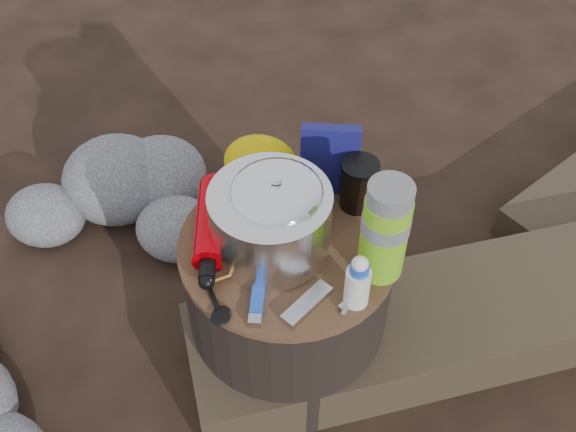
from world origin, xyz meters
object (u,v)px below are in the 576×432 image
(log_main, at_px, (560,296))
(fuel_bottle, at_px, (211,223))
(camping_pot, at_px, (277,213))
(travel_mug, at_px, (359,185))
(stump, at_px, (288,302))
(thermos, at_px, (385,231))

(log_main, xyz_separation_m, fuel_bottle, (-0.74, -0.35, 0.35))
(camping_pot, bearing_deg, fuel_bottle, -168.89)
(camping_pot, xyz_separation_m, travel_mug, (0.12, 0.15, -0.03))
(log_main, distance_m, fuel_bottle, 0.89)
(travel_mug, bearing_deg, log_main, 19.26)
(log_main, bearing_deg, camping_pot, -96.18)
(stump, distance_m, fuel_bottle, 0.28)
(log_main, bearing_deg, fuel_bottle, -98.88)
(camping_pot, bearing_deg, travel_mug, 52.10)
(travel_mug, bearing_deg, thermos, -59.61)
(log_main, xyz_separation_m, travel_mug, (-0.49, -0.17, 0.38))
(fuel_bottle, bearing_deg, log_main, 4.35)
(camping_pot, relative_size, fuel_bottle, 0.66)
(fuel_bottle, distance_m, travel_mug, 0.31)
(thermos, distance_m, travel_mug, 0.18)
(stump, bearing_deg, camping_pot, -176.69)
(fuel_bottle, bearing_deg, thermos, -15.81)
(thermos, bearing_deg, travel_mug, 120.39)
(fuel_bottle, relative_size, travel_mug, 2.35)
(stump, xyz_separation_m, travel_mug, (0.10, 0.15, 0.25))
(stump, height_order, camping_pot, camping_pot)
(camping_pot, bearing_deg, stump, 3.31)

